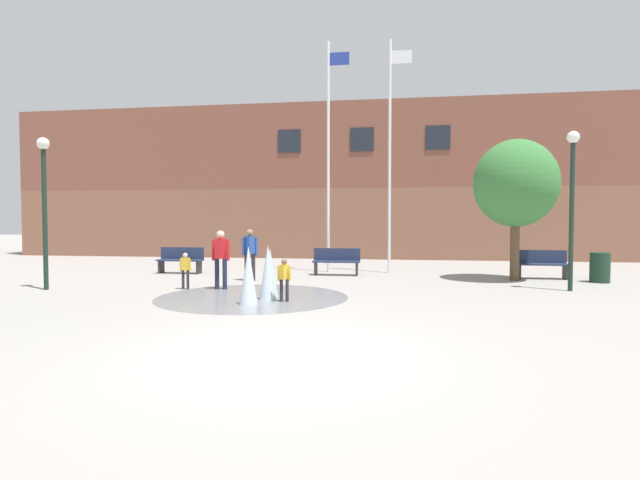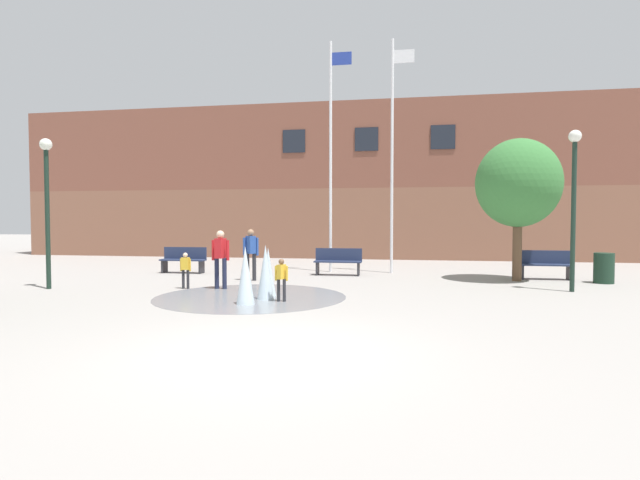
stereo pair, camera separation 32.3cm
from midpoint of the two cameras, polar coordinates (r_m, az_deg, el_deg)
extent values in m
plane|color=gray|center=(7.28, -4.51, -12.64)|extent=(100.00, 100.00, 0.00)
cube|color=brown|center=(26.74, 6.18, 1.91)|extent=(36.00, 6.00, 3.39)
cube|color=brown|center=(26.98, 6.21, 9.94)|extent=(36.00, 6.00, 4.15)
cube|color=#1E232D|center=(24.54, -2.60, 11.21)|extent=(1.10, 0.06, 1.10)
cube|color=#1E232D|center=(24.03, 5.73, 11.39)|extent=(1.10, 0.06, 1.10)
cube|color=#1E232D|center=(24.03, 14.25, 11.33)|extent=(1.10, 0.06, 1.10)
cylinder|color=gray|center=(12.34, -7.16, -6.44)|extent=(4.66, 4.66, 0.01)
cone|color=silver|center=(11.17, -7.71, -4.01)|extent=(0.41, 0.41, 1.30)
cone|color=silver|center=(12.30, -5.19, -3.66)|extent=(0.39, 0.39, 1.20)
cone|color=silver|center=(11.83, -5.47, -3.68)|extent=(0.41, 0.41, 1.29)
cube|color=#28282D|center=(18.51, -16.88, -2.92)|extent=(0.06, 0.40, 0.44)
cube|color=#28282D|center=(17.93, -12.88, -3.05)|extent=(0.06, 0.40, 0.44)
cube|color=#232D4C|center=(18.19, -14.92, -2.22)|extent=(1.60, 0.44, 0.05)
cube|color=#232D4C|center=(18.35, -14.66, -1.44)|extent=(1.60, 0.04, 0.42)
cube|color=#28282D|center=(17.00, 0.26, -3.28)|extent=(0.06, 0.40, 0.44)
cube|color=#28282D|center=(16.83, 4.97, -3.35)|extent=(0.06, 0.40, 0.44)
cube|color=#232D4C|center=(16.88, 2.61, -2.49)|extent=(1.60, 0.44, 0.05)
cube|color=#232D4C|center=(17.06, 2.69, -1.65)|extent=(1.60, 0.04, 0.42)
cube|color=#28282D|center=(17.13, 22.55, -3.42)|extent=(0.06, 0.40, 0.44)
cube|color=#28282D|center=(17.49, 27.04, -3.38)|extent=(0.06, 0.40, 0.44)
cube|color=#232D4C|center=(17.28, 24.83, -2.59)|extent=(1.60, 0.44, 0.05)
cube|color=#232D4C|center=(17.45, 24.68, -1.77)|extent=(1.60, 0.04, 0.42)
cylinder|color=#28282D|center=(15.61, -7.71, -3.07)|extent=(0.12, 0.12, 0.84)
cylinder|color=#28282D|center=(15.55, -6.93, -3.09)|extent=(0.12, 0.12, 0.84)
cube|color=#284C9E|center=(15.53, -7.33, -0.54)|extent=(0.38, 0.39, 0.54)
sphere|color=#997051|center=(15.51, -7.34, 0.84)|extent=(0.21, 0.21, 0.21)
cylinder|color=#284C9E|center=(15.59, -8.07, -0.74)|extent=(0.08, 0.08, 0.55)
cylinder|color=#284C9E|center=(15.47, -6.59, -0.75)|extent=(0.08, 0.08, 0.55)
cylinder|color=#28282D|center=(14.09, -14.72, -4.36)|extent=(0.07, 0.07, 0.52)
cylinder|color=#28282D|center=(14.03, -14.22, -4.38)|extent=(0.07, 0.07, 0.52)
cube|color=gold|center=(14.02, -14.49, -2.63)|extent=(0.22, 0.15, 0.33)
sphere|color=beige|center=(14.00, -14.50, -1.68)|extent=(0.13, 0.13, 0.13)
cylinder|color=gold|center=(14.07, -14.97, -2.76)|extent=(0.05, 0.05, 0.34)
cylinder|color=gold|center=(13.97, -14.00, -2.78)|extent=(0.05, 0.05, 0.34)
cylinder|color=#28282D|center=(11.54, -3.96, -5.75)|extent=(0.07, 0.07, 0.52)
cylinder|color=#28282D|center=(11.51, -3.29, -5.77)|extent=(0.07, 0.07, 0.52)
cube|color=gold|center=(11.47, -3.63, -3.64)|extent=(0.20, 0.24, 0.33)
sphere|color=brown|center=(11.45, -3.63, -2.49)|extent=(0.13, 0.13, 0.13)
cylinder|color=gold|center=(11.51, -4.26, -3.80)|extent=(0.05, 0.05, 0.34)
cylinder|color=gold|center=(11.45, -3.00, -3.83)|extent=(0.05, 0.05, 0.34)
cylinder|color=#1E233D|center=(13.85, -11.06, -3.77)|extent=(0.12, 0.12, 0.84)
cylinder|color=#1E233D|center=(13.77, -10.20, -3.80)|extent=(0.12, 0.12, 0.84)
cube|color=red|center=(13.75, -10.65, -0.93)|extent=(0.23, 0.36, 0.54)
sphere|color=beige|center=(13.74, -10.66, 0.63)|extent=(0.21, 0.21, 0.21)
cylinder|color=red|center=(13.83, -11.46, -1.14)|extent=(0.08, 0.08, 0.55)
cylinder|color=red|center=(13.69, -9.83, -1.17)|extent=(0.08, 0.08, 0.55)
cylinder|color=silver|center=(18.15, 1.74, 9.40)|extent=(0.10, 0.10, 8.23)
cube|color=#233893|center=(18.85, 3.03, 20.01)|extent=(0.70, 0.02, 0.45)
cylinder|color=silver|center=(17.97, 8.75, 9.37)|extent=(0.10, 0.10, 8.19)
cube|color=silver|center=(18.71, 10.12, 19.97)|extent=(0.70, 0.02, 0.45)
cylinder|color=#192D23|center=(15.31, -28.17, 2.03)|extent=(0.12, 0.12, 3.75)
sphere|color=white|center=(15.45, -28.32, 9.60)|extent=(0.32, 0.32, 0.32)
cylinder|color=#192D23|center=(14.62, 27.54, 2.30)|extent=(0.12, 0.12, 3.88)
sphere|color=white|center=(14.78, 27.70, 10.47)|extent=(0.32, 0.32, 0.32)
cylinder|color=#193323|center=(17.08, 30.17, -2.80)|extent=(0.56, 0.56, 0.90)
cylinder|color=brown|center=(16.48, 22.13, -1.50)|extent=(0.27, 0.27, 1.66)
ellipsoid|color=#387538|center=(16.48, 22.24, 6.06)|extent=(2.53, 2.53, 2.69)
camera|label=1|loc=(0.16, -89.35, 0.03)|focal=28.00mm
camera|label=2|loc=(0.16, 90.65, -0.03)|focal=28.00mm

